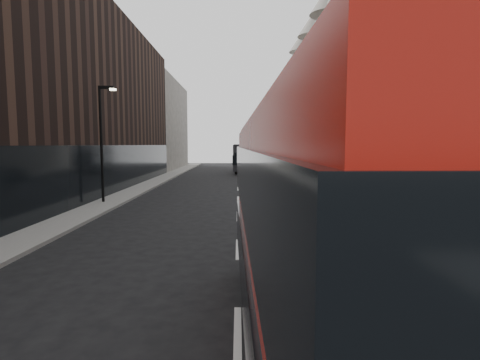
{
  "coord_description": "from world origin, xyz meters",
  "views": [
    {
      "loc": [
        0.02,
        -4.79,
        3.64
      ],
      "look_at": [
        0.07,
        7.24,
        2.5
      ],
      "focal_mm": 28.0,
      "sensor_mm": 36.0,
      "label": 1
    }
  ],
  "objects_px": {
    "street_lamp": "(102,136)",
    "red_bus": "(318,235)",
    "car_a": "(298,210)",
    "car_b": "(269,182)",
    "car_c": "(283,175)",
    "grey_bus": "(248,157)"
  },
  "relations": [
    {
      "from": "red_bus",
      "to": "grey_bus",
      "type": "bearing_deg",
      "value": 88.77
    },
    {
      "from": "red_bus",
      "to": "car_b",
      "type": "relative_size",
      "value": 2.16
    },
    {
      "from": "car_b",
      "to": "street_lamp",
      "type": "bearing_deg",
      "value": -149.96
    },
    {
      "from": "red_bus",
      "to": "car_b",
      "type": "xyz_separation_m",
      "value": [
        1.18,
        23.23,
        -1.47
      ]
    },
    {
      "from": "street_lamp",
      "to": "red_bus",
      "type": "distance_m",
      "value": 19.63
    },
    {
      "from": "street_lamp",
      "to": "car_b",
      "type": "xyz_separation_m",
      "value": [
        10.65,
        6.15,
        -3.41
      ]
    },
    {
      "from": "car_c",
      "to": "grey_bus",
      "type": "bearing_deg",
      "value": 108.39
    },
    {
      "from": "street_lamp",
      "to": "red_bus",
      "type": "xyz_separation_m",
      "value": [
        9.47,
        -17.08,
        -1.94
      ]
    },
    {
      "from": "grey_bus",
      "to": "car_c",
      "type": "height_order",
      "value": "grey_bus"
    },
    {
      "from": "car_c",
      "to": "red_bus",
      "type": "bearing_deg",
      "value": -89.73
    },
    {
      "from": "red_bus",
      "to": "grey_bus",
      "type": "xyz_separation_m",
      "value": [
        0.08,
        44.31,
        -0.26
      ]
    },
    {
      "from": "street_lamp",
      "to": "car_b",
      "type": "height_order",
      "value": "street_lamp"
    },
    {
      "from": "red_bus",
      "to": "car_b",
      "type": "height_order",
      "value": "red_bus"
    },
    {
      "from": "car_a",
      "to": "car_b",
      "type": "distance_m",
      "value": 12.11
    },
    {
      "from": "street_lamp",
      "to": "red_bus",
      "type": "relative_size",
      "value": 0.7
    },
    {
      "from": "street_lamp",
      "to": "car_b",
      "type": "distance_m",
      "value": 12.77
    },
    {
      "from": "street_lamp",
      "to": "car_a",
      "type": "distance_m",
      "value": 12.95
    },
    {
      "from": "car_b",
      "to": "car_c",
      "type": "bearing_deg",
      "value": 75.07
    },
    {
      "from": "red_bus",
      "to": "street_lamp",
      "type": "bearing_deg",
      "value": 117.87
    },
    {
      "from": "grey_bus",
      "to": "red_bus",
      "type": "bearing_deg",
      "value": -83.0
    },
    {
      "from": "red_bus",
      "to": "car_c",
      "type": "xyz_separation_m",
      "value": [
        3.1,
        30.42,
        -1.5
      ]
    },
    {
      "from": "red_bus",
      "to": "car_a",
      "type": "height_order",
      "value": "red_bus"
    }
  ]
}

